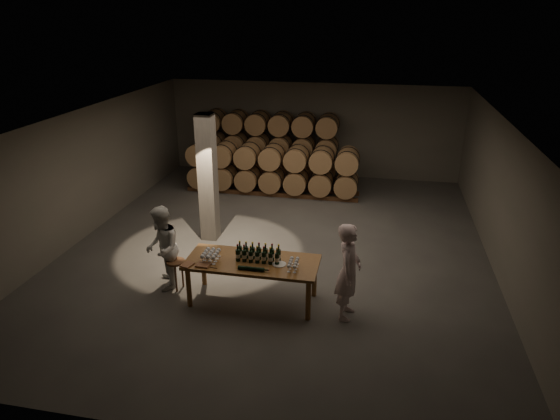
% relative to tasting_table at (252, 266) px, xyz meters
% --- Properties ---
extents(room, '(12.00, 12.00, 12.00)m').
position_rel_tasting_table_xyz_m(room, '(-1.80, 2.70, 0.80)').
color(room, '#504D4B').
rests_on(room, ground).
extents(tasting_table, '(2.60, 1.10, 0.90)m').
position_rel_tasting_table_xyz_m(tasting_table, '(0.00, 0.00, 0.00)').
color(tasting_table, brown).
rests_on(tasting_table, ground).
extents(barrel_stack_back, '(4.70, 0.95, 2.31)m').
position_rel_tasting_table_xyz_m(barrel_stack_back, '(-1.35, 7.70, 0.40)').
color(barrel_stack_back, '#56351D').
rests_on(barrel_stack_back, ground).
extents(barrel_stack_front, '(5.48, 0.95, 1.57)m').
position_rel_tasting_table_xyz_m(barrel_stack_front, '(-0.96, 6.30, 0.03)').
color(barrel_stack_front, '#56351D').
rests_on(barrel_stack_front, ground).
extents(bottle_cluster, '(0.87, 0.24, 0.36)m').
position_rel_tasting_table_xyz_m(bottle_cluster, '(0.12, 0.03, 0.23)').
color(bottle_cluster, black).
rests_on(bottle_cluster, tasting_table).
extents(lying_bottles, '(0.60, 0.08, 0.08)m').
position_rel_tasting_table_xyz_m(lying_bottles, '(0.09, -0.37, 0.14)').
color(lying_bottles, black).
rests_on(lying_bottles, tasting_table).
extents(glass_cluster_left, '(0.31, 0.42, 0.19)m').
position_rel_tasting_table_xyz_m(glass_cluster_left, '(-0.80, -0.11, 0.24)').
color(glass_cluster_left, silver).
rests_on(glass_cluster_left, tasting_table).
extents(glass_cluster_right, '(0.19, 0.41, 0.16)m').
position_rel_tasting_table_xyz_m(glass_cluster_right, '(0.84, -0.13, 0.22)').
color(glass_cluster_right, silver).
rests_on(glass_cluster_right, tasting_table).
extents(plate, '(0.27, 0.27, 0.02)m').
position_rel_tasting_table_xyz_m(plate, '(0.55, -0.04, 0.11)').
color(plate, silver).
rests_on(plate, tasting_table).
extents(notebook_near, '(0.28, 0.23, 0.03)m').
position_rel_tasting_table_xyz_m(notebook_near, '(-0.87, -0.37, 0.12)').
color(notebook_near, brown).
rests_on(notebook_near, tasting_table).
extents(notebook_corner, '(0.26, 0.29, 0.02)m').
position_rel_tasting_table_xyz_m(notebook_corner, '(-1.18, -0.41, 0.12)').
color(notebook_corner, brown).
rests_on(notebook_corner, tasting_table).
extents(pen, '(0.15, 0.03, 0.01)m').
position_rel_tasting_table_xyz_m(pen, '(-0.65, -0.42, 0.11)').
color(pen, black).
rests_on(pen, tasting_table).
extents(stool, '(0.39, 0.39, 0.65)m').
position_rel_tasting_table_xyz_m(stool, '(-1.68, 0.15, -0.26)').
color(stool, '#56351D').
rests_on(stool, ground).
extents(person_man, '(0.53, 0.74, 1.91)m').
position_rel_tasting_table_xyz_m(person_man, '(1.88, -0.15, 0.16)').
color(person_man, silver).
rests_on(person_man, ground).
extents(person_woman, '(0.94, 1.06, 1.80)m').
position_rel_tasting_table_xyz_m(person_woman, '(-1.96, 0.18, 0.10)').
color(person_woman, silver).
rests_on(person_woman, ground).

